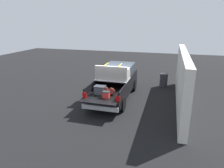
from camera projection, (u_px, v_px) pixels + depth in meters
ground_plane at (115, 98)px, 12.76m from camera, size 40.00×40.00×0.00m
pickup_truck at (116, 81)px, 12.81m from camera, size 6.05×2.06×2.23m
building_facade at (182, 79)px, 11.34m from camera, size 8.30×0.36×3.01m
trash_can at (164, 80)px, 14.80m from camera, size 0.60×0.60×0.98m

